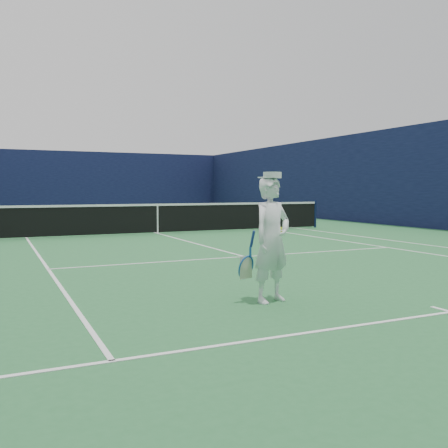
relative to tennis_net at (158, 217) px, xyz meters
name	(u,v)px	position (x,y,z in m)	size (l,w,h in m)	color
ground	(158,234)	(0.00, 0.00, -0.55)	(80.00, 80.00, 0.00)	#296C38
court_markings	(158,233)	(0.00, 0.00, -0.55)	(11.03, 23.83, 0.01)	white
windscreen_fence	(157,174)	(0.00, 0.00, 1.45)	(20.12, 36.12, 4.00)	#0E1235
tennis_net	(158,217)	(0.00, 0.00, 0.00)	(12.88, 0.09, 1.07)	#141E4C
tennis_player	(272,239)	(-1.69, -10.47, 0.28)	(0.83, 0.55, 1.72)	white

